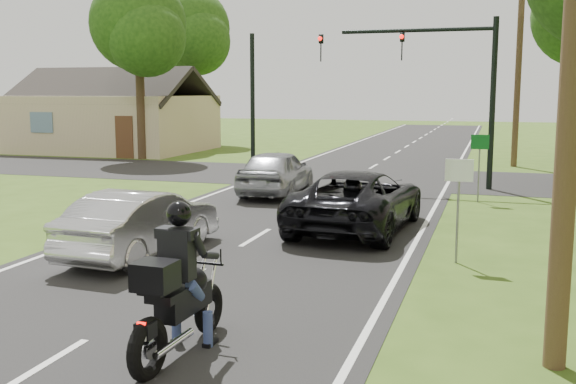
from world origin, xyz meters
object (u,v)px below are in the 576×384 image
Objects in this scene: sign_white at (459,185)px; sign_green at (480,152)px; silver_sedan at (141,222)px; motorcycle_rider at (177,296)px; silver_suv at (277,172)px; traffic_signal at (439,72)px; dark_suv at (358,200)px; utility_pole_far at (519,55)px.

sign_white is 1.00× the size of sign_green.
sign_white reaches higher than silver_sedan.
silver_sedan is at bearing -168.35° from sign_white.
motorcycle_rider reaches higher than silver_suv.
motorcycle_rider is 17.49m from traffic_signal.
sign_white is 8.00m from sign_green.
dark_suv is (0.64, 8.73, -0.06)m from motorcycle_rider.
sign_green is at bearing -62.62° from traffic_signal.
sign_white is at bearing -94.51° from utility_pole_far.
traffic_signal is (1.86, 17.08, 3.32)m from motorcycle_rider.
utility_pole_far is 19.39m from sign_white.
traffic_signal is at bearing 117.38° from sign_green.
utility_pole_far is at bearing 70.32° from traffic_signal.
traffic_signal is 3.00× the size of sign_green.
motorcycle_rider is 14.49m from sign_green.
silver_sedan is at bearing 49.85° from dark_suv.
silver_suv is at bearing 129.78° from sign_white.
dark_suv is 6.07m from sign_green.
sign_white is (6.34, -7.61, 0.82)m from silver_suv.
sign_white is at bearing -164.48° from silver_sedan.
silver_sedan is (-3.84, -3.99, -0.05)m from dark_suv.
dark_suv is 1.21× the size of silver_suv.
dark_suv is at bearing -130.00° from silver_sedan.
motorcycle_rider is at bearing 127.86° from silver_sedan.
motorcycle_rider is 0.38× the size of traffic_signal.
sign_white is at bearing 127.46° from silver_suv.
utility_pole_far is (4.07, 16.35, 4.32)m from dark_suv.
silver_sedan is 0.67× the size of traffic_signal.
dark_suv is at bearing -103.99° from utility_pole_far.
silver_sedan is 11.46m from sign_green.
silver_suv is (-3.76, 4.95, 0.01)m from dark_suv.
utility_pole_far is at bearing -100.26° from dark_suv.
dark_suv is at bearing 124.96° from silver_suv.
traffic_signal is 0.64× the size of utility_pole_far.
motorcycle_rider is at bearing 89.52° from dark_suv.
utility_pole_far is at bearing -126.82° from silver_suv.
utility_pole_far is (7.84, 11.41, 4.31)m from silver_suv.
silver_suv is 0.70× the size of traffic_signal.
utility_pole_far reaches higher than traffic_signal.
silver_sedan is at bearing -112.25° from traffic_signal.
motorcycle_rider is 0.54× the size of silver_suv.
motorcycle_rider is 1.14× the size of sign_green.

